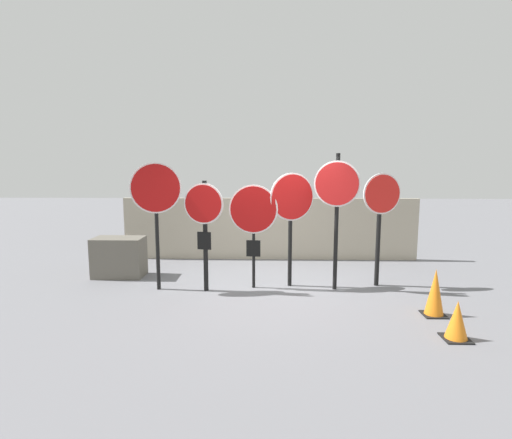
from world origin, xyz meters
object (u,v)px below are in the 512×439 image
(stop_sign_5, at_px, (381,208))
(traffic_cone_0, at_px, (457,320))
(stop_sign_3, at_px, (292,206))
(stop_sign_2, at_px, (253,215))
(stop_sign_4, at_px, (337,196))
(traffic_cone_1, at_px, (435,293))
(stop_sign_1, at_px, (204,218))
(storage_crate, at_px, (119,257))
(stop_sign_0, at_px, (156,198))

(stop_sign_5, height_order, traffic_cone_0, stop_sign_5)
(stop_sign_5, bearing_deg, stop_sign_3, 166.60)
(stop_sign_2, distance_m, stop_sign_4, 1.58)
(stop_sign_3, distance_m, traffic_cone_1, 2.87)
(stop_sign_3, bearing_deg, traffic_cone_1, -57.18)
(stop_sign_3, height_order, traffic_cone_0, stop_sign_3)
(stop_sign_4, bearing_deg, stop_sign_2, -164.71)
(stop_sign_1, distance_m, traffic_cone_1, 4.08)
(traffic_cone_0, bearing_deg, stop_sign_1, 152.20)
(storage_crate, bearing_deg, stop_sign_4, -10.28)
(stop_sign_0, distance_m, stop_sign_1, 0.96)
(stop_sign_0, height_order, traffic_cone_0, stop_sign_0)
(stop_sign_4, relative_size, traffic_cone_0, 4.73)
(stop_sign_0, height_order, stop_sign_2, stop_sign_0)
(stop_sign_1, xyz_separation_m, stop_sign_3, (1.62, 0.34, 0.18))
(stop_sign_0, bearing_deg, storage_crate, 120.07)
(stop_sign_5, distance_m, traffic_cone_1, 1.97)
(stop_sign_4, bearing_deg, stop_sign_0, -161.02)
(stop_sign_1, relative_size, traffic_cone_1, 2.77)
(stop_sign_3, xyz_separation_m, stop_sign_4, (0.81, -0.19, 0.21))
(traffic_cone_0, bearing_deg, stop_sign_0, 156.42)
(stop_sign_4, xyz_separation_m, traffic_cone_0, (1.30, -2.12, -1.51))
(stop_sign_5, bearing_deg, stop_sign_0, 169.13)
(stop_sign_4, distance_m, traffic_cone_1, 2.32)
(storage_crate, bearing_deg, stop_sign_0, -39.61)
(traffic_cone_0, relative_size, storage_crate, 0.52)
(stop_sign_1, xyz_separation_m, storage_crate, (-1.97, 0.95, -0.98))
(stop_sign_0, height_order, traffic_cone_1, stop_sign_0)
(stop_sign_0, height_order, storage_crate, stop_sign_0)
(stop_sign_0, distance_m, stop_sign_2, 1.82)
(stop_sign_2, relative_size, storage_crate, 1.92)
(stop_sign_1, bearing_deg, stop_sign_4, 13.86)
(stop_sign_2, xyz_separation_m, traffic_cone_0, (2.84, -2.17, -1.15))
(stop_sign_3, distance_m, stop_sign_5, 1.70)
(stop_sign_2, height_order, stop_sign_5, stop_sign_5)
(stop_sign_0, relative_size, traffic_cone_0, 4.43)
(stop_sign_2, height_order, traffic_cone_1, stop_sign_2)
(stop_sign_4, relative_size, traffic_cone_1, 3.43)
(stop_sign_3, xyz_separation_m, traffic_cone_0, (2.11, -2.31, -1.30))
(traffic_cone_1, bearing_deg, stop_sign_1, 163.87)
(traffic_cone_0, height_order, traffic_cone_1, traffic_cone_1)
(stop_sign_2, relative_size, stop_sign_3, 0.90)
(stop_sign_4, xyz_separation_m, traffic_cone_1, (1.36, -1.24, -1.41))
(stop_sign_3, distance_m, storage_crate, 3.82)
(stop_sign_3, bearing_deg, stop_sign_0, 162.96)
(stop_sign_0, xyz_separation_m, stop_sign_3, (2.51, 0.29, -0.18))
(stop_sign_5, height_order, storage_crate, stop_sign_5)
(stop_sign_4, bearing_deg, stop_sign_3, -176.17)
(stop_sign_5, relative_size, traffic_cone_0, 4.06)
(stop_sign_3, xyz_separation_m, storage_crate, (-3.60, 0.60, -1.15))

